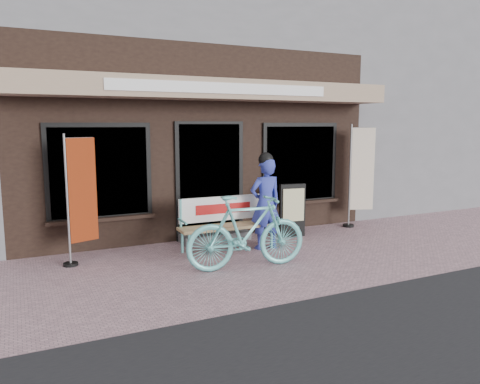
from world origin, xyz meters
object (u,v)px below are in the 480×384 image
nobori_red (80,197)px  menu_stand (292,210)px  bench (226,219)px  person (266,202)px  nobori_cream (360,174)px  bicycle (247,232)px

nobori_red → menu_stand: 3.90m
bench → person: size_ratio=1.01×
nobori_red → menu_stand: (3.86, 0.06, -0.51)m
nobori_cream → menu_stand: bearing=-153.9°
bicycle → nobori_red: (-2.19, 1.35, 0.48)m
nobori_red → person: bearing=-28.6°
bench → nobori_red: nobori_red is taller
bench → bicycle: bicycle is taller
bicycle → nobori_cream: size_ratio=0.87×
nobori_cream → menu_stand: nobori_cream is taller
nobori_cream → nobori_red: bearing=-156.8°
nobori_cream → menu_stand: size_ratio=2.10×
bench → bicycle: 1.12m
person → nobori_red: nobori_red is taller
bicycle → nobori_red: 2.61m
person → bicycle: (-0.80, -0.88, -0.26)m
person → nobori_cream: bearing=14.3°
bench → menu_stand: size_ratio=1.66×
bench → bicycle: bearing=-96.2°
nobori_red → nobori_cream: nobori_cream is taller
nobori_red → menu_stand: size_ratio=1.97×
bench → person: (0.65, -0.24, 0.29)m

